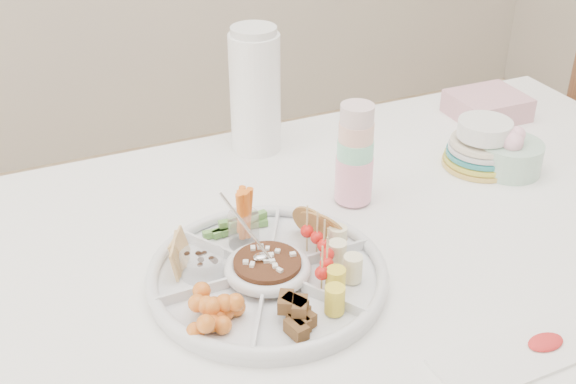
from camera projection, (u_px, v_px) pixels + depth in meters
name	position (u px, v px, depth m)	size (l,w,h in m)	color
party_tray	(268.00, 272.00, 1.15)	(0.38, 0.38, 0.04)	white
bean_dip	(267.00, 268.00, 1.15)	(0.11, 0.11, 0.04)	#331609
tortillas	(312.00, 224.00, 1.23)	(0.10, 0.10, 0.06)	#A6752A
carrot_cucumber	(237.00, 211.00, 1.23)	(0.10, 0.10, 0.09)	orange
pita_raisins	(186.00, 257.00, 1.15)	(0.10, 0.10, 0.05)	#E1B186
cherries	(215.00, 309.00, 1.05)	(0.12, 0.12, 0.05)	orange
granola_chunks	(303.00, 314.00, 1.04)	(0.10, 0.10, 0.04)	#3E311A
banana_tomato	(350.00, 258.00, 1.12)	(0.10, 0.10, 0.08)	#D1C776
cup_stack	(355.00, 156.00, 1.33)	(0.07, 0.07, 0.19)	white
thermos	(255.00, 89.00, 1.50)	(0.11, 0.11, 0.27)	white
flower_bowl	(511.00, 150.00, 1.46)	(0.13, 0.13, 0.10)	#A2E2B7
napkin_stack	(487.00, 106.00, 1.69)	(0.16, 0.14, 0.05)	#D598A4
plate_stack	(482.00, 144.00, 1.48)	(0.16, 0.16, 0.10)	gold
placemat	(528.00, 351.00, 1.02)	(0.29, 0.10, 0.01)	white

